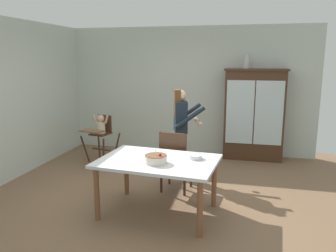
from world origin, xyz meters
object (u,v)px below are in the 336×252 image
object	(u,v)px
china_cabinet	(254,114)
dining_table	(158,166)
dining_chair_far_side	(175,157)
adult_person	(181,123)
high_chair_with_toddler	(101,130)
birthday_cake	(156,159)
ceramic_vase	(246,62)
serving_bowl	(196,157)

from	to	relation	value
china_cabinet	dining_table	xyz separation A→B (m)	(-1.26, -2.83, -0.27)
dining_chair_far_side	adult_person	bearing A→B (deg)	-80.65
adult_person	dining_table	world-z (taller)	adult_person
high_chair_with_toddler	dining_table	distance (m)	2.56
adult_person	birthday_cake	xyz separation A→B (m)	(-0.02, -1.53, -0.17)
dining_table	dining_chair_far_side	xyz separation A→B (m)	(0.07, 0.74, -0.10)
china_cabinet	ceramic_vase	bearing A→B (deg)	178.89
china_cabinet	dining_table	size ratio (longest dim) A/B	1.14
ceramic_vase	dining_table	xyz separation A→B (m)	(-1.06, -2.84, -1.30)
serving_bowl	dining_chair_far_side	world-z (taller)	dining_chair_far_side
china_cabinet	birthday_cake	bearing A→B (deg)	-112.63
serving_bowl	dining_chair_far_side	size ratio (longest dim) A/B	0.19
dining_chair_far_side	birthday_cake	bearing A→B (deg)	92.94
ceramic_vase	adult_person	distance (m)	2.04
china_cabinet	serving_bowl	distance (m)	2.80
china_cabinet	dining_table	distance (m)	3.11
dining_table	birthday_cake	world-z (taller)	birthday_cake
china_cabinet	dining_chair_far_side	bearing A→B (deg)	-119.57
ceramic_vase	dining_table	size ratio (longest dim) A/B	0.17
ceramic_vase	adult_person	bearing A→B (deg)	-125.25
adult_person	china_cabinet	bearing A→B (deg)	-57.56
china_cabinet	high_chair_with_toddler	xyz separation A→B (m)	(-2.94, -0.91, -0.27)
china_cabinet	adult_person	xyz separation A→B (m)	(-1.22, -1.45, 0.04)
ceramic_vase	adult_person	world-z (taller)	ceramic_vase
dining_table	dining_chair_far_side	distance (m)	0.75
ceramic_vase	serving_bowl	size ratio (longest dim) A/B	1.50
ceramic_vase	high_chair_with_toddler	bearing A→B (deg)	-161.61
ceramic_vase	dining_table	distance (m)	3.30
high_chair_with_toddler	birthday_cake	size ratio (longest dim) A/B	3.39
ceramic_vase	adult_person	xyz separation A→B (m)	(-1.03, -1.46, -0.99)
adult_person	serving_bowl	distance (m)	1.32
serving_bowl	dining_chair_far_side	bearing A→B (deg)	124.57
ceramic_vase	dining_chair_far_side	world-z (taller)	ceramic_vase
ceramic_vase	high_chair_with_toddler	world-z (taller)	ceramic_vase
serving_bowl	dining_table	bearing A→B (deg)	-162.34
china_cabinet	dining_chair_far_side	size ratio (longest dim) A/B	1.92
china_cabinet	high_chair_with_toddler	distance (m)	3.09
birthday_cake	dining_chair_far_side	bearing A→B (deg)	86.54
ceramic_vase	birthday_cake	distance (m)	3.37
adult_person	serving_bowl	bearing A→B (deg)	-177.91
ceramic_vase	high_chair_with_toddler	size ratio (longest dim) A/B	0.28
dining_table	dining_chair_far_side	size ratio (longest dim) A/B	1.68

